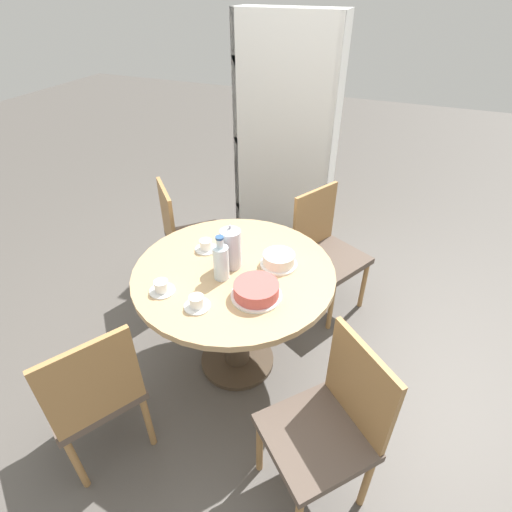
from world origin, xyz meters
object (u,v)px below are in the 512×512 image
(chair_c, at_px, (93,391))
(cup_a, at_px, (162,288))
(coffee_pot, at_px, (231,247))
(water_bottle, at_px, (221,261))
(cake_second, at_px, (279,260))
(chair_a, at_px, (326,249))
(chair_b, at_px, (189,236))
(bookshelf, at_px, (285,141))
(chair_d, at_px, (329,425))
(cake_main, at_px, (256,291))
(cup_b, at_px, (206,246))
(cup_c, at_px, (197,303))

(chair_c, height_order, cup_a, chair_c)
(coffee_pot, bearing_deg, water_bottle, -92.05)
(coffee_pot, bearing_deg, cake_second, 23.28)
(chair_a, xyz_separation_m, chair_b, (-0.99, -0.22, 0.00))
(chair_c, height_order, cake_second, chair_c)
(bookshelf, bearing_deg, chair_a, 127.06)
(chair_d, bearing_deg, cake_second, 167.40)
(cake_main, xyz_separation_m, cake_second, (0.02, 0.29, -0.00))
(chair_a, relative_size, cake_second, 4.33)
(cup_b, bearing_deg, chair_d, -34.88)
(chair_b, distance_m, water_bottle, 0.98)
(bookshelf, bearing_deg, chair_c, 86.79)
(chair_a, relative_size, coffee_pot, 3.40)
(coffee_pot, bearing_deg, cup_b, 157.65)
(chair_d, bearing_deg, cake_main, -175.30)
(chair_d, height_order, coffee_pot, coffee_pot)
(chair_a, height_order, bookshelf, bookshelf)
(chair_c, relative_size, bookshelf, 0.47)
(chair_a, xyz_separation_m, chair_c, (-0.73, -1.57, 0.00))
(chair_d, xyz_separation_m, bookshelf, (-0.94, 2.10, 0.44))
(bookshelf, bearing_deg, water_bottle, 97.50)
(chair_d, relative_size, cake_second, 4.33)
(coffee_pot, xyz_separation_m, water_bottle, (-0.00, -0.11, -0.02))
(bookshelf, height_order, coffee_pot, bookshelf)
(chair_d, xyz_separation_m, cake_second, (-0.47, 0.66, 0.31))
(chair_b, height_order, chair_c, same)
(chair_a, bearing_deg, cup_a, 178.77)
(bookshelf, height_order, cake_main, bookshelf)
(chair_d, relative_size, coffee_pot, 3.40)
(chair_c, xyz_separation_m, bookshelf, (0.13, 2.35, 0.44))
(chair_a, bearing_deg, bookshelf, 64.69)
(chair_a, bearing_deg, chair_d, -137.77)
(chair_c, relative_size, cup_c, 6.82)
(coffee_pot, height_order, cake_main, coffee_pot)
(chair_c, bearing_deg, cup_b, -159.15)
(water_bottle, xyz_separation_m, cup_c, (-0.01, -0.25, -0.08))
(water_bottle, distance_m, cup_a, 0.33)
(cup_c, bearing_deg, cup_a, 171.52)
(water_bottle, bearing_deg, bookshelf, 97.50)
(chair_b, height_order, bookshelf, bookshelf)
(chair_b, height_order, chair_d, same)
(water_bottle, height_order, cup_a, water_bottle)
(chair_c, xyz_separation_m, cup_b, (0.15, 0.89, 0.30))
(coffee_pot, distance_m, cup_b, 0.24)
(bookshelf, xyz_separation_m, water_bottle, (0.22, -1.66, -0.06))
(coffee_pot, xyz_separation_m, cake_main, (0.22, -0.19, -0.08))
(chair_d, bearing_deg, cup_a, -151.54)
(bookshelf, bearing_deg, chair_d, 114.00)
(water_bottle, bearing_deg, cup_a, -136.07)
(bookshelf, bearing_deg, chair_b, 68.49)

